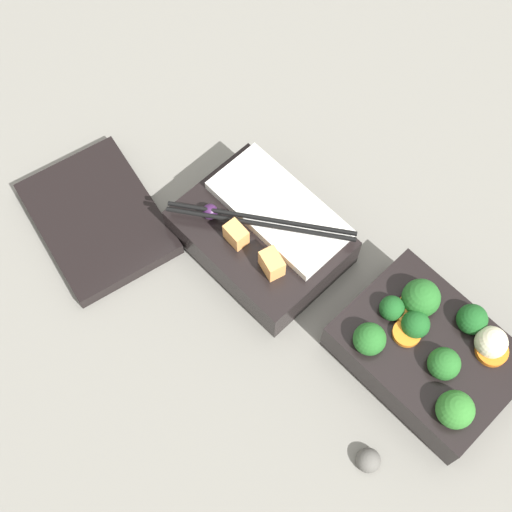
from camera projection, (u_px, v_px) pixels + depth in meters
The scene contains 5 objects.
ground_plane at pixel (334, 290), 0.79m from camera, with size 3.00×3.00×0.00m, color slate.
bento_tray_vegetable at pixel (429, 350), 0.73m from camera, with size 0.18×0.13×0.08m.
bento_tray_rice at pixel (263, 234), 0.79m from camera, with size 0.18×0.13×0.07m.
bento_lid at pixel (98, 218), 0.82m from camera, with size 0.17×0.13×0.02m, color black.
pebble_0 at pixel (368, 460), 0.71m from camera, with size 0.02×0.02×0.02m, color #595651.
Camera 1 is at (-0.16, 0.27, 0.73)m, focal length 50.00 mm.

